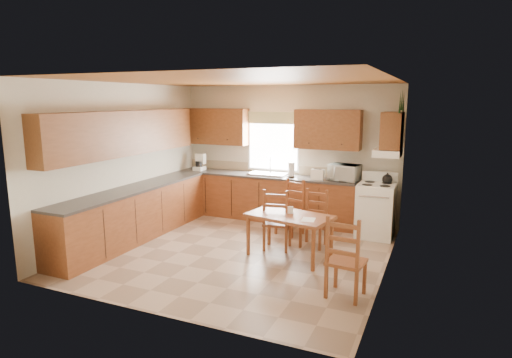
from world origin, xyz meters
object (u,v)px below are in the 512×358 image
at_px(chair_far_right, 290,208).
at_px(stove, 376,211).
at_px(dining_table, 289,236).
at_px(chair_near_right, 347,256).
at_px(chair_near_left, 277,219).
at_px(chair_far_left, 313,219).
at_px(microwave, 345,173).

bearing_deg(chair_far_right, stove, 36.80).
xyz_separation_m(dining_table, chair_near_right, (1.09, -1.01, 0.18)).
distance_m(chair_near_left, chair_near_right, 1.89).
height_order(dining_table, chair_far_left, chair_far_left).
xyz_separation_m(microwave, chair_far_right, (-0.81, -0.77, -0.58)).
bearing_deg(dining_table, stove, 66.88).
bearing_deg(stove, microwave, 156.16).
relative_size(dining_table, chair_near_right, 1.21).
bearing_deg(chair_far_left, chair_near_left, -143.36).
height_order(chair_near_left, chair_far_right, chair_near_left).
bearing_deg(dining_table, chair_far_right, 120.35).
bearing_deg(microwave, chair_far_left, -89.34).
relative_size(chair_near_left, chair_far_right, 1.02).
bearing_deg(stove, chair_far_left, -132.02).
bearing_deg(chair_near_right, chair_far_left, -55.11).
bearing_deg(microwave, stove, -13.03).
relative_size(microwave, chair_far_right, 0.51).
relative_size(chair_near_right, chair_far_right, 1.05).
distance_m(stove, chair_far_right, 1.53).
xyz_separation_m(stove, dining_table, (-1.08, -1.57, -0.13)).
relative_size(stove, dining_table, 0.74).
relative_size(microwave, chair_near_left, 0.50).
distance_m(microwave, dining_table, 2.04).
bearing_deg(chair_near_left, dining_table, 129.22).
xyz_separation_m(chair_near_right, chair_far_right, (-1.46, 2.09, -0.02)).
xyz_separation_m(chair_far_left, chair_far_right, (-0.58, 0.46, 0.03)).
bearing_deg(chair_near_right, microwave, -70.77).
bearing_deg(chair_far_left, chair_near_right, -59.28).
bearing_deg(chair_near_right, chair_near_left, -36.20).
height_order(microwave, chair_far_right, microwave).
distance_m(chair_far_left, chair_far_right, 0.74).
distance_m(chair_near_left, chair_far_left, 0.62).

